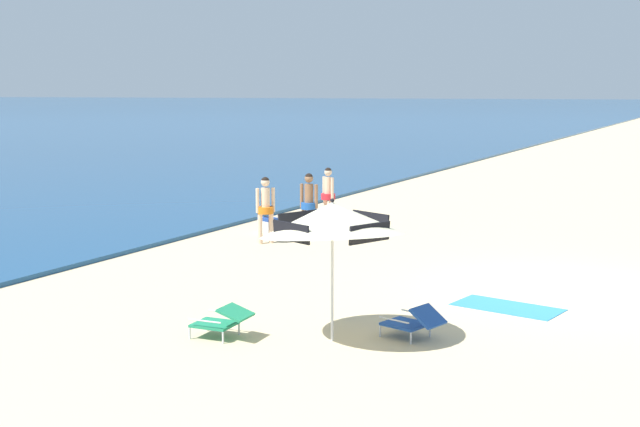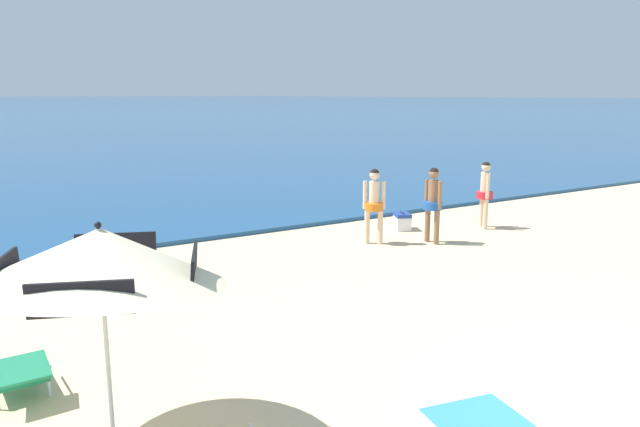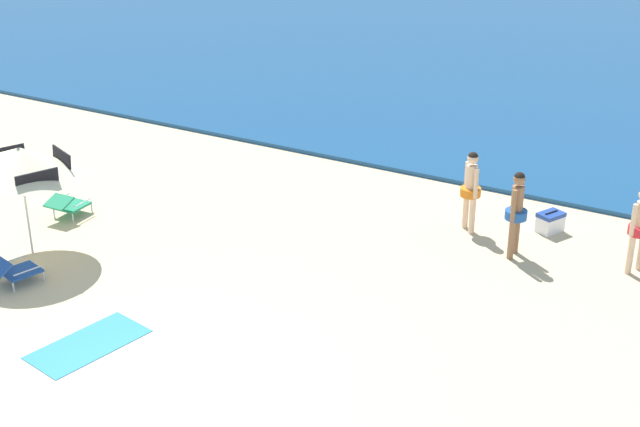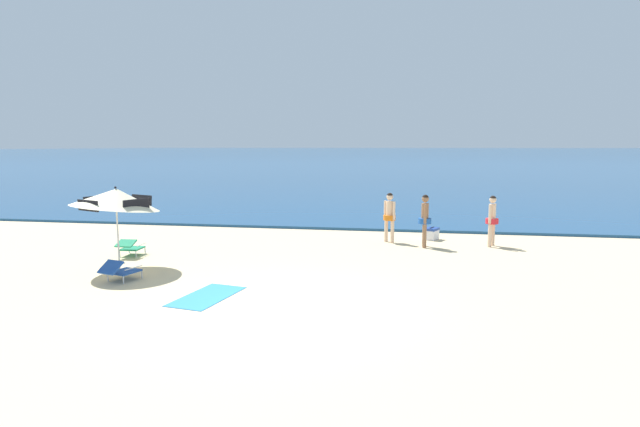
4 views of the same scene
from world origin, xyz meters
name	(u,v)px [view 4 (image 4 of 4)]	position (x,y,z in m)	size (l,w,h in m)	color
ground_plane	(276,308)	(0.00, 0.00, 0.00)	(800.00, 800.00, 0.00)	#D1BA8E
ocean_water	(405,150)	(0.00, 409.47, 0.05)	(800.00, 800.00, 0.10)	navy
beach_umbrella_striped_main	(116,198)	(-4.73, 2.39, 1.83)	(3.08, 3.08, 2.20)	silver
lounge_chair_under_umbrella	(130,247)	(-5.32, 3.94, 0.28)	(0.61, 0.90, 0.50)	#1E7F56
lounge_chair_beside_umbrella	(120,270)	(-4.09, 1.35, 0.27)	(0.75, 1.00, 0.53)	#1E4799
person_standing_near_shore	(492,217)	(5.12, 7.20, 0.93)	(0.39, 0.43, 1.61)	beige
person_standing_beside	(425,217)	(3.04, 6.73, 0.95)	(0.40, 0.49, 1.65)	#8C6042
person_wading_in	(389,214)	(1.92, 7.35, 0.94)	(0.40, 0.40, 1.63)	beige
cooler_box	(432,234)	(3.33, 8.09, 0.20)	(0.53, 0.60, 0.43)	white
beach_towel	(207,296)	(-1.62, 0.53, 0.01)	(0.90, 1.80, 0.01)	#3384BC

